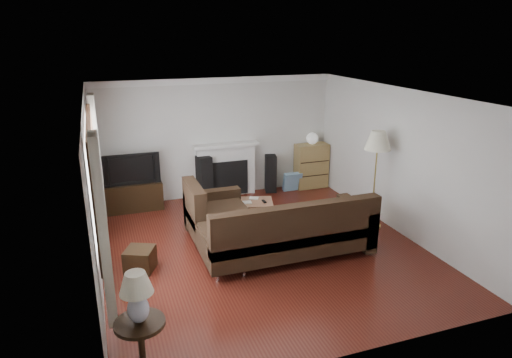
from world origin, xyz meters
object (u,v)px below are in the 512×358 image
object	(u,v)px
tv_stand	(134,196)
sectional_sofa	(287,228)
coffee_table	(245,211)
floor_lamp	(375,180)
bookshelf	(311,166)
side_table	(142,348)

from	to	relation	value
tv_stand	sectional_sofa	world-z (taller)	sectional_sofa
coffee_table	floor_lamp	bearing A→B (deg)	-9.15
sectional_sofa	tv_stand	bearing A→B (deg)	126.30
coffee_table	floor_lamp	world-z (taller)	floor_lamp
sectional_sofa	bookshelf	bearing A→B (deg)	57.69
tv_stand	sectional_sofa	xyz separation A→B (m)	(2.08, -2.84, 0.19)
coffee_table	bookshelf	bearing A→B (deg)	50.47
bookshelf	coffee_table	size ratio (longest dim) A/B	0.99
sectional_sofa	floor_lamp	world-z (taller)	floor_lamp
bookshelf	side_table	size ratio (longest dim) A/B	1.56
bookshelf	sectional_sofa	distance (m)	3.43
tv_stand	side_table	world-z (taller)	side_table
tv_stand	sectional_sofa	bearing A→B (deg)	-53.70
tv_stand	floor_lamp	xyz separation A→B (m)	(3.99, -2.31, 0.61)
tv_stand	sectional_sofa	size ratio (longest dim) A/B	0.38
side_table	tv_stand	bearing A→B (deg)	85.93
sectional_sofa	floor_lamp	xyz separation A→B (m)	(1.90, 0.53, 0.42)
tv_stand	bookshelf	world-z (taller)	bookshelf
tv_stand	side_table	bearing A→B (deg)	-94.07
bookshelf	sectional_sofa	world-z (taller)	bookshelf
sectional_sofa	side_table	world-z (taller)	sectional_sofa
side_table	coffee_table	bearing A→B (deg)	57.08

